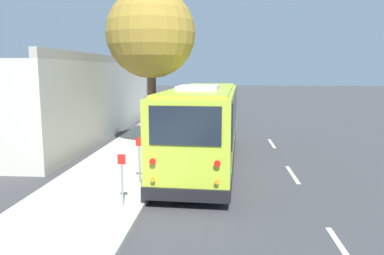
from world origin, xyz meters
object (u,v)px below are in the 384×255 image
(parked_sedan_maroon, at_px, (214,97))
(sign_post_far, at_px, (139,159))
(parked_sedan_navy, at_px, (213,102))
(street_tree, at_px, (151,28))
(sign_post_near, at_px, (122,179))
(parked_sedan_white, at_px, (207,108))
(shuttle_bus, at_px, (204,122))
(parked_sedan_black, at_px, (205,117))

(parked_sedan_maroon, height_order, sign_post_far, sign_post_far)
(parked_sedan_navy, distance_m, sign_post_far, 27.15)
(sign_post_far, bearing_deg, parked_sedan_maroon, -3.10)
(street_tree, distance_m, sign_post_near, 9.57)
(parked_sedan_white, bearing_deg, sign_post_far, 179.94)
(shuttle_bus, distance_m, parked_sedan_black, 11.36)
(parked_sedan_navy, relative_size, street_tree, 0.53)
(shuttle_bus, relative_size, parked_sedan_navy, 2.44)
(parked_sedan_black, height_order, sign_post_far, sign_post_far)
(parked_sedan_black, distance_m, parked_sedan_maroon, 18.95)
(shuttle_bus, height_order, sign_post_far, shuttle_bus)
(parked_sedan_black, height_order, parked_sedan_maroon, parked_sedan_black)
(parked_sedan_black, height_order, parked_sedan_white, parked_sedan_black)
(parked_sedan_black, xyz_separation_m, parked_sedan_maroon, (18.95, -0.28, -0.01))
(parked_sedan_white, relative_size, parked_sedan_navy, 1.08)
(parked_sedan_black, bearing_deg, parked_sedan_maroon, 1.43)
(parked_sedan_white, distance_m, street_tree, 15.46)
(shuttle_bus, distance_m, sign_post_near, 5.78)
(parked_sedan_navy, bearing_deg, shuttle_bus, -176.75)
(parked_sedan_black, relative_size, parked_sedan_navy, 1.02)
(parked_sedan_white, xyz_separation_m, parked_sedan_maroon, (13.04, -0.41, -0.01))
(parked_sedan_white, bearing_deg, sign_post_near, -179.68)
(parked_sedan_black, bearing_deg, parked_sedan_navy, 1.14)
(shuttle_bus, xyz_separation_m, parked_sedan_navy, (23.92, 0.20, -1.18))
(parked_sedan_black, relative_size, sign_post_near, 3.04)
(sign_post_near, bearing_deg, parked_sedan_navy, -3.48)
(parked_sedan_maroon, xyz_separation_m, sign_post_near, (-35.60, 1.81, 0.32))
(sign_post_far, bearing_deg, street_tree, 6.23)
(parked_sedan_black, distance_m, sign_post_near, 16.72)
(parked_sedan_navy, height_order, sign_post_near, sign_post_near)
(street_tree, bearing_deg, shuttle_bus, -136.88)
(parked_sedan_maroon, xyz_separation_m, street_tree, (-27.43, 2.46, 5.27))
(shuttle_bus, height_order, parked_sedan_navy, shuttle_bus)
(parked_sedan_maroon, relative_size, sign_post_near, 3.11)
(street_tree, bearing_deg, parked_sedan_black, -14.43)
(parked_sedan_white, height_order, sign_post_near, sign_post_near)
(shuttle_bus, height_order, street_tree, street_tree)
(shuttle_bus, relative_size, parked_sedan_black, 2.39)
(parked_sedan_navy, bearing_deg, parked_sedan_white, 179.55)
(parked_sedan_white, relative_size, sign_post_near, 3.21)
(shuttle_bus, height_order, parked_sedan_black, shuttle_bus)
(parked_sedan_white, relative_size, parked_sedan_maroon, 1.03)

